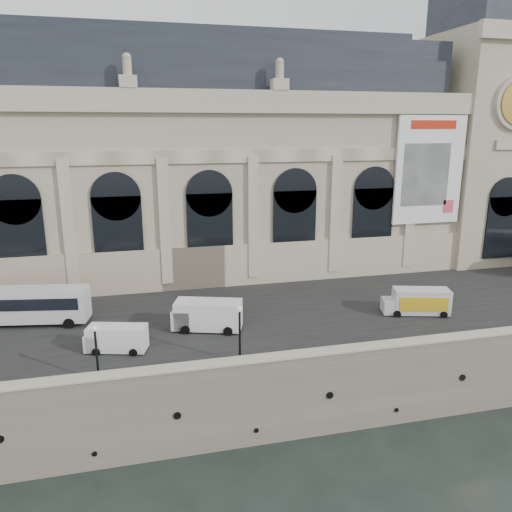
{
  "coord_description": "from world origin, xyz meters",
  "views": [
    {
      "loc": [
        -12.13,
        -32.99,
        24.26
      ],
      "look_at": [
        1.39,
        22.0,
        9.45
      ],
      "focal_mm": 35.0,
      "sensor_mm": 36.0,
      "label": 1
    }
  ],
  "objects_px": {
    "lamp_right": "(240,335)",
    "van_b": "(114,339)",
    "bus_left": "(22,305)",
    "box_truck": "(417,302)",
    "van_c": "(204,315)",
    "lamp_left": "(97,354)"
  },
  "relations": [
    {
      "from": "bus_left",
      "to": "lamp_left",
      "type": "bearing_deg",
      "value": -60.23
    },
    {
      "from": "lamp_left",
      "to": "box_truck",
      "type": "bearing_deg",
      "value": 12.54
    },
    {
      "from": "box_truck",
      "to": "lamp_left",
      "type": "xyz_separation_m",
      "value": [
        -30.08,
        -6.69,
        0.91
      ]
    },
    {
      "from": "bus_left",
      "to": "box_truck",
      "type": "height_order",
      "value": "bus_left"
    },
    {
      "from": "lamp_left",
      "to": "van_c",
      "type": "bearing_deg",
      "value": 41.15
    },
    {
      "from": "bus_left",
      "to": "lamp_left",
      "type": "distance_m",
      "value": 15.1
    },
    {
      "from": "bus_left",
      "to": "van_b",
      "type": "xyz_separation_m",
      "value": [
        8.46,
        -7.99,
        -0.87
      ]
    },
    {
      "from": "box_truck",
      "to": "lamp_right",
      "type": "xyz_separation_m",
      "value": [
        -19.35,
        -6.1,
        1.06
      ]
    },
    {
      "from": "box_truck",
      "to": "lamp_left",
      "type": "bearing_deg",
      "value": -167.46
    },
    {
      "from": "lamp_left",
      "to": "van_b",
      "type": "bearing_deg",
      "value": 79.31
    },
    {
      "from": "box_truck",
      "to": "lamp_right",
      "type": "height_order",
      "value": "lamp_right"
    },
    {
      "from": "bus_left",
      "to": "lamp_left",
      "type": "xyz_separation_m",
      "value": [
        7.5,
        -13.11,
        0.23
      ]
    },
    {
      "from": "bus_left",
      "to": "van_b",
      "type": "height_order",
      "value": "bus_left"
    },
    {
      "from": "lamp_right",
      "to": "bus_left",
      "type": "bearing_deg",
      "value": 145.5
    },
    {
      "from": "van_b",
      "to": "lamp_left",
      "type": "distance_m",
      "value": 5.32
    },
    {
      "from": "van_c",
      "to": "lamp_right",
      "type": "relative_size",
      "value": 1.4
    },
    {
      "from": "van_c",
      "to": "box_truck",
      "type": "relative_size",
      "value": 0.99
    },
    {
      "from": "van_b",
      "to": "van_c",
      "type": "bearing_deg",
      "value": 18.63
    },
    {
      "from": "lamp_right",
      "to": "van_b",
      "type": "bearing_deg",
      "value": 155.08
    },
    {
      "from": "bus_left",
      "to": "van_b",
      "type": "relative_size",
      "value": 2.33
    },
    {
      "from": "lamp_right",
      "to": "box_truck",
      "type": "bearing_deg",
      "value": 17.51
    },
    {
      "from": "bus_left",
      "to": "lamp_right",
      "type": "distance_m",
      "value": 22.12
    }
  ]
}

